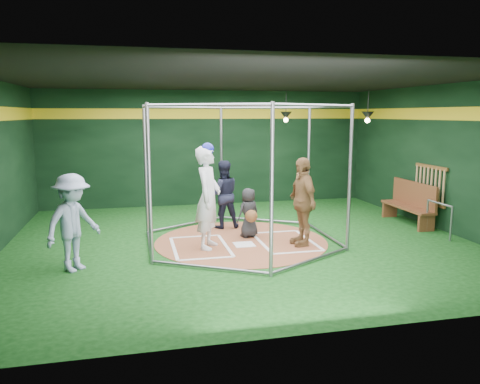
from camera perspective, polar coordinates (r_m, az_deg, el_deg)
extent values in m
cube|color=#0C370E|center=(10.42, 0.12, -6.12)|extent=(10.00, 9.00, 0.02)
cube|color=black|center=(10.06, 0.13, 13.52)|extent=(10.00, 9.00, 0.02)
cube|color=black|center=(14.49, -3.91, 5.34)|extent=(10.00, 0.10, 3.50)
cube|color=black|center=(5.83, 10.15, -0.97)|extent=(10.00, 0.10, 3.50)
cube|color=black|center=(12.22, 23.67, 3.80)|extent=(0.10, 9.00, 3.50)
cube|color=yellow|center=(14.42, -3.94, 9.50)|extent=(10.00, 0.01, 0.30)
cube|color=yellow|center=(12.16, 23.89, 8.72)|extent=(0.01, 9.00, 0.30)
cylinder|color=#955436|center=(10.41, 0.12, -6.04)|extent=(3.80, 3.80, 0.01)
cube|color=white|center=(10.13, 0.51, -6.41)|extent=(0.43, 0.43, 0.01)
cube|color=white|center=(10.82, -5.53, -5.42)|extent=(1.10, 0.07, 0.01)
cube|color=white|center=(9.20, -4.14, -8.10)|extent=(1.10, 0.07, 0.01)
cube|color=white|center=(9.95, -8.05, -6.81)|extent=(0.07, 1.70, 0.01)
cube|color=white|center=(10.09, -1.78, -6.48)|extent=(0.07, 1.70, 0.01)
cube|color=white|center=(11.21, 4.18, -4.88)|extent=(1.10, 0.07, 0.01)
cube|color=white|center=(9.66, 7.16, -7.29)|extent=(1.10, 0.07, 0.01)
cube|color=white|center=(10.27, 2.63, -6.20)|extent=(0.07, 1.70, 0.01)
cube|color=white|center=(10.61, 8.39, -5.78)|extent=(0.07, 1.70, 0.01)
cylinder|color=gray|center=(11.79, 8.33, 3.10)|extent=(0.07, 0.07, 3.00)
cylinder|color=gray|center=(12.35, -2.28, 3.47)|extent=(0.07, 0.07, 3.00)
cylinder|color=gray|center=(11.00, -11.42, 2.55)|extent=(0.07, 0.07, 3.00)
cylinder|color=gray|center=(8.72, -10.98, 0.79)|extent=(0.07, 0.07, 3.00)
cylinder|color=gray|center=(7.92, 3.88, 0.06)|extent=(0.07, 0.07, 3.00)
cylinder|color=gray|center=(9.70, 13.24, 1.58)|extent=(0.07, 0.07, 3.00)
cylinder|color=gray|center=(11.95, 2.96, 10.23)|extent=(2.02, 1.20, 0.06)
cylinder|color=gray|center=(12.26, 2.85, -3.45)|extent=(2.02, 1.20, 0.06)
cylinder|color=gray|center=(11.57, -6.73, 10.20)|extent=(2.02, 1.20, 0.06)
cylinder|color=gray|center=(11.89, -6.46, -3.91)|extent=(2.02, 1.20, 0.06)
cylinder|color=gray|center=(9.78, -11.50, 10.22)|extent=(0.06, 2.30, 0.06)
cylinder|color=gray|center=(10.16, -10.96, -6.36)|extent=(0.06, 2.30, 0.06)
cylinder|color=gray|center=(8.15, -4.03, 10.57)|extent=(2.02, 1.20, 0.06)
cylinder|color=gray|center=(8.60, -3.80, -9.14)|extent=(2.02, 1.20, 0.06)
cylinder|color=gray|center=(8.68, 9.29, 10.40)|extent=(2.02, 1.20, 0.06)
cylinder|color=gray|center=(9.11, 8.80, -8.16)|extent=(2.02, 1.20, 0.06)
cylinder|color=gray|center=(10.66, 10.79, 10.17)|extent=(0.06, 2.30, 0.06)
cylinder|color=gray|center=(11.01, 10.32, -5.10)|extent=(0.06, 2.30, 0.06)
cube|color=brown|center=(12.53, 22.29, 2.86)|extent=(0.05, 1.25, 0.08)
cube|color=brown|center=(12.66, 22.04, -1.19)|extent=(0.05, 1.25, 0.08)
cylinder|color=tan|center=(12.14, 23.57, 0.43)|extent=(0.06, 0.06, 0.85)
cylinder|color=tan|center=(12.26, 23.13, 0.55)|extent=(0.06, 0.06, 0.85)
cylinder|color=tan|center=(12.39, 22.71, 0.66)|extent=(0.06, 0.06, 0.85)
cylinder|color=tan|center=(12.51, 22.29, 0.77)|extent=(0.06, 0.06, 0.85)
cylinder|color=tan|center=(12.64, 21.89, 0.88)|extent=(0.06, 0.06, 0.85)
cylinder|color=tan|center=(12.77, 21.49, 0.98)|extent=(0.06, 0.06, 0.85)
cylinder|color=tan|center=(12.90, 21.10, 1.08)|extent=(0.06, 0.06, 0.85)
cylinder|color=tan|center=(13.02, 20.71, 1.18)|extent=(0.06, 0.06, 0.85)
cone|color=black|center=(14.10, 5.62, 9.27)|extent=(0.34, 0.34, 0.22)
sphere|color=#FFD899|center=(14.10, 5.61, 8.74)|extent=(0.14, 0.14, 0.14)
cylinder|color=black|center=(14.10, 5.64, 10.69)|extent=(0.02, 0.02, 0.70)
cone|color=black|center=(13.34, 15.29, 8.98)|extent=(0.34, 0.34, 0.22)
sphere|color=#FFD899|center=(13.34, 15.27, 8.42)|extent=(0.14, 0.14, 0.14)
cylinder|color=black|center=(13.34, 15.36, 10.48)|extent=(0.02, 0.02, 0.70)
imported|color=silver|center=(9.71, -3.91, -0.70)|extent=(0.78, 0.92, 2.13)
sphere|color=navy|center=(9.59, -3.98, 5.24)|extent=(0.26, 0.26, 0.26)
imported|color=#A97C48|center=(10.04, 7.59, -1.15)|extent=(0.54, 1.14, 1.89)
imported|color=black|center=(10.65, 1.06, -2.54)|extent=(0.64, 0.54, 1.13)
sphere|color=brown|center=(10.42, 1.39, -2.95)|extent=(0.28, 0.28, 0.28)
imported|color=black|center=(11.47, -2.09, -0.29)|extent=(0.82, 0.65, 1.67)
imported|color=#91A1BF|center=(8.85, -19.72, -3.56)|extent=(1.26, 1.28, 1.76)
cube|color=brown|center=(12.74, 19.72, -1.75)|extent=(0.43, 1.86, 0.06)
cube|color=brown|center=(12.77, 20.47, -0.20)|extent=(0.06, 1.86, 0.62)
cube|color=brown|center=(12.11, 21.75, -3.53)|extent=(0.41, 0.08, 0.41)
cube|color=brown|center=(13.47, 17.78, -2.04)|extent=(0.41, 0.08, 0.41)
cylinder|color=gray|center=(11.37, 24.35, -3.55)|extent=(0.05, 0.05, 0.79)
cylinder|color=gray|center=(12.06, 21.85, -2.68)|extent=(0.05, 0.05, 0.79)
cylinder|color=gray|center=(11.64, 23.18, -1.29)|extent=(0.05, 0.88, 0.05)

